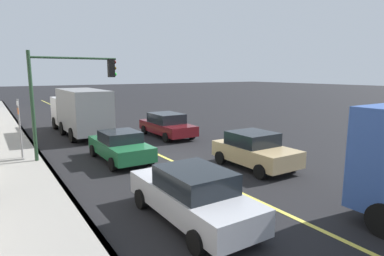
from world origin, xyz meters
name	(u,v)px	position (x,y,z in m)	size (l,w,h in m)	color
ground	(168,159)	(0.00, 0.00, 0.00)	(200.00, 200.00, 0.00)	black
sidewalk_slab	(20,181)	(0.00, 6.40, 0.07)	(80.00, 2.67, 0.15)	gray
curb_edge	(55,175)	(0.00, 5.14, 0.07)	(80.00, 0.16, 0.15)	slate
lane_stripe_center	(168,159)	(0.00, 0.00, 0.01)	(80.00, 0.16, 0.01)	#D8CC4C
car_tan	(255,150)	(-3.31, -2.57, 0.79)	(3.86, 2.09, 1.56)	tan
car_maroon	(167,125)	(4.95, -2.65, 0.78)	(4.71, 2.06, 1.54)	#591116
car_green	(120,146)	(0.96, 2.03, 0.72)	(4.38, 1.96, 1.43)	#1E6038
car_silver	(192,195)	(-6.24, 2.59, 0.78)	(4.68, 1.90, 1.56)	#A8AAB2
truck_gray	(80,110)	(8.72, 1.93, 1.64)	(8.06, 2.43, 3.08)	silver
traffic_light_mast	(69,86)	(2.54, 3.85, 3.54)	(0.28, 4.05, 5.12)	#1E3823
street_sign_post	(20,125)	(3.50, 5.96, 1.73)	(0.60, 0.08, 2.94)	slate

